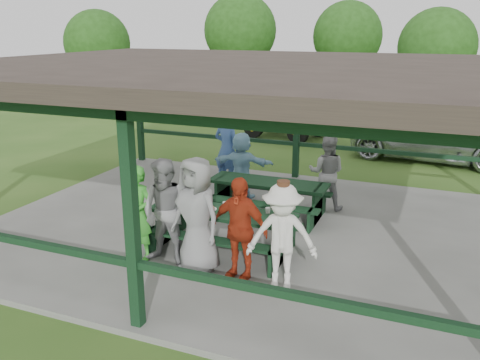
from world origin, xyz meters
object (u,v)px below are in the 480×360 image
at_px(spectator_lblue, 242,165).
at_px(pickup_truck, 439,136).
at_px(picnic_table_near, 222,225).
at_px(spectator_grey, 327,172).
at_px(contestant_white_fedora, 282,237).
at_px(farm_trailer, 287,119).
at_px(picnic_table_far, 268,194).
at_px(contestant_grey_left, 167,213).
at_px(contestant_green, 138,214).
at_px(spectator_blue, 227,149).
at_px(contestant_red, 239,229).
at_px(contestant_grey_mid, 197,215).

height_order(spectator_lblue, pickup_truck, spectator_lblue).
bearing_deg(picnic_table_near, spectator_grey, 67.32).
relative_size(contestant_white_fedora, farm_trailer, 0.42).
xyz_separation_m(contestant_white_fedora, farm_trailer, (-3.33, 11.11, -0.24)).
distance_m(picnic_table_far, contestant_grey_left, 2.95).
relative_size(contestant_green, contestant_grey_left, 0.91).
distance_m(contestant_white_fedora, spectator_grey, 3.78).
bearing_deg(picnic_table_far, spectator_blue, 136.70).
distance_m(picnic_table_near, picnic_table_far, 2.01).
bearing_deg(contestant_white_fedora, spectator_lblue, 105.05).
relative_size(contestant_grey_left, contestant_red, 1.08).
distance_m(spectator_lblue, farm_trailer, 7.42).
bearing_deg(spectator_lblue, farm_trailer, -84.14).
xyz_separation_m(contestant_grey_mid, spectator_blue, (-1.37, 4.36, 0.01)).
height_order(picnic_table_far, pickup_truck, pickup_truck).
bearing_deg(contestant_green, contestant_red, 7.37).
relative_size(contestant_red, spectator_blue, 0.87).
bearing_deg(picnic_table_far, spectator_grey, 40.60).
bearing_deg(farm_trailer, pickup_truck, -0.80).
relative_size(contestant_green, contestant_white_fedora, 0.96).
bearing_deg(picnic_table_near, picnic_table_far, 85.02).
xyz_separation_m(picnic_table_far, contestant_grey_mid, (-0.24, -2.85, 0.49)).
bearing_deg(picnic_table_far, pickup_truck, 65.08).
xyz_separation_m(contestant_grey_left, spectator_lblue, (-0.14, 3.69, -0.13)).
bearing_deg(spectator_lblue, contestant_green, 80.74).
distance_m(contestant_red, farm_trailer, 11.36).
height_order(contestant_white_fedora, spectator_grey, contestant_white_fedora).
relative_size(contestant_grey_mid, contestant_white_fedora, 1.12).
height_order(picnic_table_near, picnic_table_far, same).
height_order(contestant_green, farm_trailer, contestant_green).
bearing_deg(contestant_grey_left, spectator_lblue, 92.13).
distance_m(picnic_table_near, contestant_grey_mid, 0.98).
height_order(contestant_green, spectator_blue, spectator_blue).
relative_size(contestant_grey_left, spectator_lblue, 1.16).
bearing_deg(farm_trailer, spectator_grey, -52.94).
bearing_deg(spectator_grey, pickup_truck, -114.61).
height_order(contestant_grey_mid, spectator_blue, spectator_blue).
height_order(picnic_table_far, contestant_grey_mid, contestant_grey_mid).
bearing_deg(contestant_white_fedora, picnic_table_far, 97.90).
relative_size(contestant_green, spectator_lblue, 1.06).
bearing_deg(contestant_green, pickup_truck, 72.16).
bearing_deg(pickup_truck, picnic_table_near, 165.52).
relative_size(contestant_red, pickup_truck, 0.32).
height_order(contestant_grey_left, pickup_truck, contestant_grey_left).
xyz_separation_m(spectator_blue, pickup_truck, (4.78, 5.32, -0.34)).
bearing_deg(contestant_grey_left, spectator_blue, 100.27).
distance_m(picnic_table_near, contestant_grey_left, 1.12).
bearing_deg(pickup_truck, contestant_grey_left, 163.76).
relative_size(contestant_grey_mid, spectator_blue, 0.99).
relative_size(picnic_table_near, spectator_grey, 1.60).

